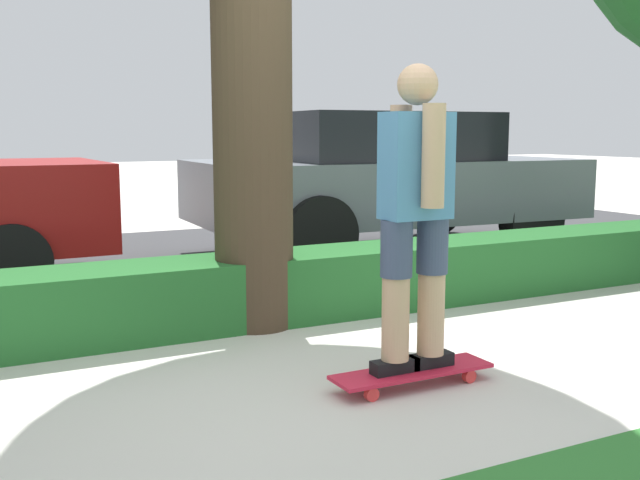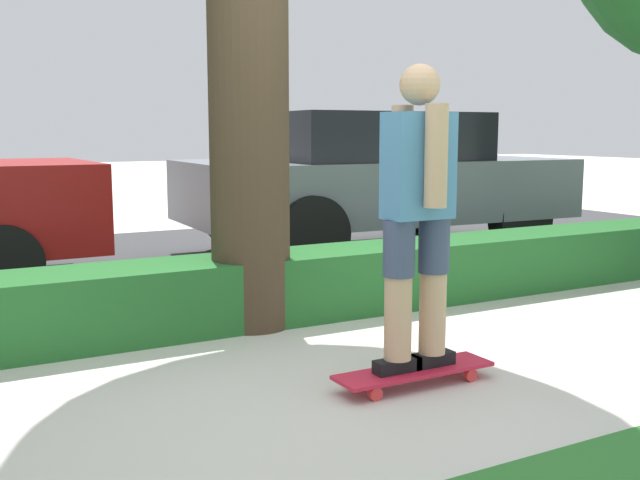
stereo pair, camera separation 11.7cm
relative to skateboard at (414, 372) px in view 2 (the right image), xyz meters
The scene contains 6 objects.
ground_plane 0.38m from the skateboard, behind, with size 60.00×60.00×0.00m, color beige.
street_asphalt 4.25m from the skateboard, 95.06° to the left, with size 16.50×5.00×0.01m.
hedge_row 1.69m from the skateboard, 102.92° to the left, with size 16.50×0.60×0.47m.
skateboard is the anchor object (origin of this frame).
skater_person 0.86m from the skateboard, ahead, with size 0.48×0.41×1.59m.
parked_car_middle 4.60m from the skateboard, 59.90° to the left, with size 4.33×2.12×1.54m.
Camera 2 is at (-1.91, -3.15, 1.34)m, focal length 42.00 mm.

